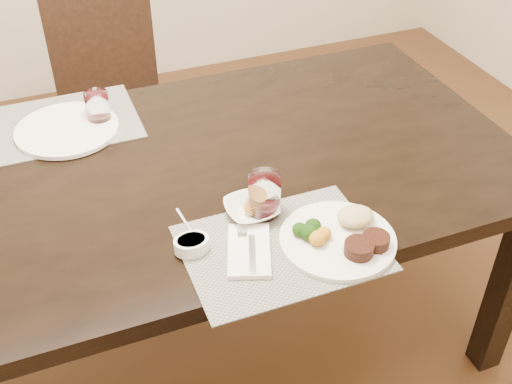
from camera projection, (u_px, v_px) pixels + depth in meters
name	position (u px, v px, depth m)	size (l,w,h in m)	color
ground_plane	(187.00, 346.00, 2.23)	(4.50, 4.50, 0.00)	#462B16
dining_table	(171.00, 196.00, 1.81)	(2.00, 1.00, 0.75)	black
chair_far	(113.00, 95.00, 2.60)	(0.42, 0.42, 0.90)	black
placemat_near	(281.00, 248.00, 1.52)	(0.46, 0.34, 0.00)	gray
placemat_far	(61.00, 123.00, 1.96)	(0.46, 0.34, 0.00)	gray
dinner_plate	(344.00, 236.00, 1.53)	(0.28, 0.28, 0.05)	white
napkin_fork	(249.00, 250.00, 1.50)	(0.15, 0.20, 0.02)	white
steak_knife	(370.00, 243.00, 1.53)	(0.07, 0.23, 0.01)	white
cracker_bowl	(252.00, 209.00, 1.61)	(0.13, 0.13, 0.06)	white
sauce_ramekin	(191.00, 244.00, 1.50)	(0.08, 0.13, 0.07)	white
wine_glass_near	(264.00, 196.00, 1.59)	(0.08, 0.08, 0.11)	silver
far_plate	(67.00, 129.00, 1.92)	(0.31, 0.31, 0.01)	white
wine_glass_far	(98.00, 109.00, 1.94)	(0.07, 0.07, 0.10)	silver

